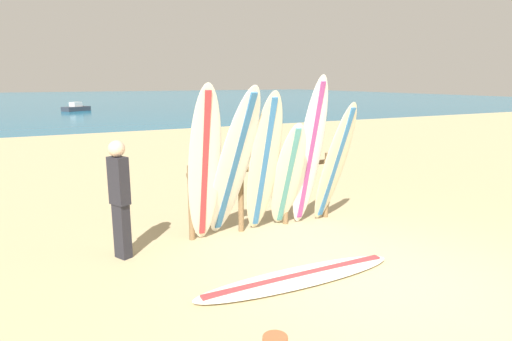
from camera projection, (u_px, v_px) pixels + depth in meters
ground_plane at (402, 289)px, 5.14m from camera, size 120.00×120.00×0.00m
ocean_water at (71, 99)px, 55.89m from camera, size 120.00×80.00×0.01m
surfboard_rack at (264, 186)px, 7.14m from camera, size 2.64×0.09×1.18m
surfboard_leaning_far_left at (204, 167)px, 6.24m from camera, size 0.57×0.80×2.43m
surfboard_leaning_left at (233, 165)px, 6.40m from camera, size 0.78×1.23×2.41m
surfboard_leaning_center_left at (264, 165)px, 6.65m from camera, size 0.56×0.94×2.32m
surfboard_leaning_center at (288, 177)px, 6.93m from camera, size 0.62×0.98×1.85m
surfboard_leaning_center_right at (310, 153)px, 7.04m from camera, size 0.48×0.71×2.55m
surfboard_leaning_right at (335, 164)px, 7.26m from camera, size 0.67×0.87×2.13m
surfboard_lying_on_sand at (299, 277)px, 5.37m from camera, size 2.78×0.55×0.08m
beachgoer_standing at (120, 195)px, 5.87m from camera, size 0.27×0.32×1.67m
small_boat_offshore at (76, 108)px, 34.72m from camera, size 2.29×1.98×0.71m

